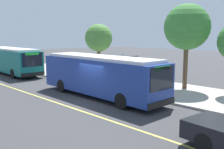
{
  "coord_description": "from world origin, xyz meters",
  "views": [
    {
      "loc": [
        13.31,
        -11.32,
        4.43
      ],
      "look_at": [
        0.77,
        0.91,
        1.78
      ],
      "focal_mm": 42.11,
      "sensor_mm": 36.0,
      "label": 1
    }
  ],
  "objects_px": {
    "transit_bus_second": "(11,60)",
    "pedestrian_commuter": "(96,70)",
    "waiting_bench": "(119,77)",
    "route_sign_post": "(123,67)",
    "transit_bus_main": "(100,75)"
  },
  "relations": [
    {
      "from": "transit_bus_second",
      "to": "pedestrian_commuter",
      "type": "distance_m",
      "value": 11.35
    },
    {
      "from": "transit_bus_second",
      "to": "waiting_bench",
      "type": "distance_m",
      "value": 13.71
    },
    {
      "from": "waiting_bench",
      "to": "route_sign_post",
      "type": "relative_size",
      "value": 0.57
    },
    {
      "from": "waiting_bench",
      "to": "pedestrian_commuter",
      "type": "xyz_separation_m",
      "value": [
        -2.2,
        -0.8,
        0.48
      ]
    },
    {
      "from": "transit_bus_second",
      "to": "pedestrian_commuter",
      "type": "xyz_separation_m",
      "value": [
        10.81,
        3.43,
        -0.5
      ]
    },
    {
      "from": "transit_bus_second",
      "to": "waiting_bench",
      "type": "xyz_separation_m",
      "value": [
        13.01,
        4.22,
        -0.98
      ]
    },
    {
      "from": "transit_bus_main",
      "to": "pedestrian_commuter",
      "type": "distance_m",
      "value": 6.01
    },
    {
      "from": "transit_bus_second",
      "to": "waiting_bench",
      "type": "relative_size",
      "value": 6.8
    },
    {
      "from": "waiting_bench",
      "to": "route_sign_post",
      "type": "bearing_deg",
      "value": -39.17
    },
    {
      "from": "route_sign_post",
      "to": "pedestrian_commuter",
      "type": "xyz_separation_m",
      "value": [
        -4.49,
        1.07,
        -0.84
      ]
    },
    {
      "from": "transit_bus_main",
      "to": "route_sign_post",
      "type": "height_order",
      "value": "same"
    },
    {
      "from": "transit_bus_main",
      "to": "route_sign_post",
      "type": "xyz_separation_m",
      "value": [
        -0.24,
        2.61,
        0.34
      ]
    },
    {
      "from": "transit_bus_main",
      "to": "waiting_bench",
      "type": "bearing_deg",
      "value": 119.41
    },
    {
      "from": "waiting_bench",
      "to": "pedestrian_commuter",
      "type": "distance_m",
      "value": 2.39
    },
    {
      "from": "transit_bus_second",
      "to": "waiting_bench",
      "type": "bearing_deg",
      "value": 17.99
    }
  ]
}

